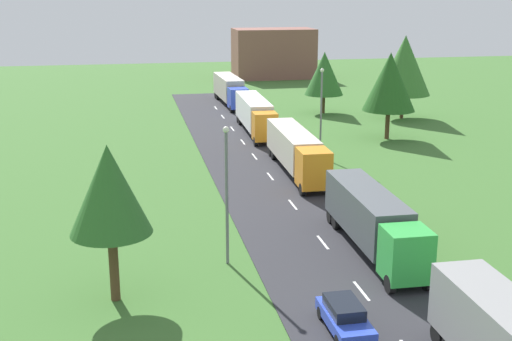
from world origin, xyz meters
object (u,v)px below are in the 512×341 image
truck_fifth (230,89)px  truck_fourth (255,114)px  lamppost_third (321,109)px  lamppost_second (227,189)px  tree_elm (404,65)px  tree_birch (390,82)px  tree_maple (109,190)px  truck_second (373,219)px  distant_building (274,53)px  tree_pine (324,73)px  truck_third (296,150)px  car_second (345,316)px

truck_fifth → truck_fourth: bearing=-90.5°
truck_fourth → lamppost_third: 13.14m
lamppost_second → tree_elm: size_ratio=0.81×
truck_fifth → lamppost_third: (3.86, -31.44, 2.58)m
tree_birch → tree_maple: tree_birch is taller
truck_second → truck_fourth: 35.88m
lamppost_third → tree_elm: size_ratio=0.83×
tree_birch → distant_building: size_ratio=0.65×
lamppost_third → tree_elm: (15.81, 17.34, 1.87)m
tree_pine → distant_building: size_ratio=0.56×
tree_elm → lamppost_second: bearing=-124.8°
truck_third → truck_fifth: 36.59m
truck_fourth → tree_elm: size_ratio=1.39×
tree_elm → distant_building: bearing=99.9°
truck_fourth → tree_pine: size_ratio=1.80×
truck_third → tree_birch: tree_birch is taller
truck_fourth → lamppost_third: lamppost_third is taller
truck_second → truck_third: 18.49m
lamppost_second → tree_maple: 7.56m
tree_maple → tree_elm: tree_elm is taller
truck_second → tree_pine: (10.82, 46.27, 3.06)m
truck_second → lamppost_third: size_ratio=1.47×
truck_third → truck_fourth: size_ratio=1.02×
truck_second → car_second: truck_second is taller
truck_second → distant_building: (12.21, 82.52, 2.27)m
truck_second → lamppost_third: (3.68, 23.63, 2.64)m
distant_building → truck_fifth: bearing=-114.3°
truck_third → truck_fifth: size_ratio=1.06×
truck_third → tree_birch: size_ratio=1.57×
car_second → tree_birch: size_ratio=0.44×
truck_fourth → lamppost_second: size_ratio=1.72×
car_second → distant_building: size_ratio=0.29×
lamppost_third → truck_second: bearing=-98.8°
truck_fifth → lamppost_third: bearing=-83.0°
lamppost_second → tree_elm: 50.08m
car_second → lamppost_second: lamppost_second is taller
truck_fourth → lamppost_third: size_ratio=1.67×
truck_third → lamppost_third: bearing=54.0°
lamppost_third → car_second: bearing=-104.5°
truck_second → lamppost_third: bearing=81.2°
tree_birch → distant_building: 52.42m
truck_fourth → tree_elm: 20.96m
truck_fifth → car_second: bearing=-94.1°
tree_maple → tree_pine: (26.40, 49.97, -0.83)m
car_second → tree_pine: bearing=74.2°
tree_elm → tree_pine: bearing=148.6°
truck_fourth → car_second: truck_fourth is taller
truck_second → truck_third: truck_second is taller
car_second → lamppost_third: 34.23m
truck_second → lamppost_third: 24.06m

